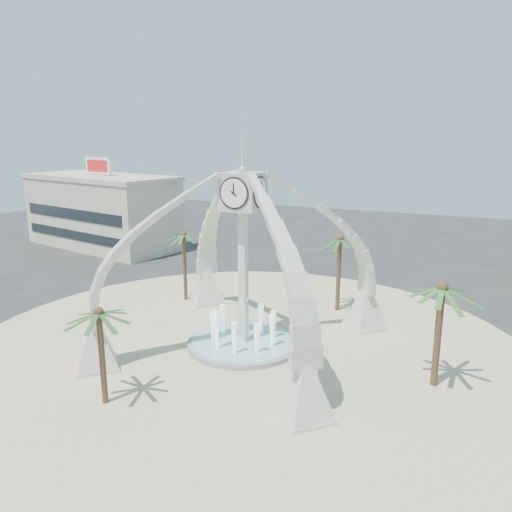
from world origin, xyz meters
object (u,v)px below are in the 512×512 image
at_px(clock_tower, 243,258).
at_px(palm_south, 99,314).
at_px(palm_east, 442,289).
at_px(palm_north, 340,240).
at_px(fountain, 244,342).
at_px(palm_west, 184,235).

xyz_separation_m(clock_tower, palm_south, (-3.63, -10.25, -1.17)).
distance_m(clock_tower, palm_east, 12.92).
distance_m(clock_tower, palm_south, 10.93).
distance_m(palm_north, palm_south, 21.75).
relative_size(fountain, palm_east, 1.15).
bearing_deg(clock_tower, palm_south, -109.48).
bearing_deg(clock_tower, fountain, 90.00).
relative_size(fountain, palm_south, 1.32).
height_order(clock_tower, palm_east, clock_tower).
relative_size(clock_tower, palm_north, 2.54).
xyz_separation_m(palm_east, palm_north, (-8.91, 10.51, 0.13)).
bearing_deg(palm_south, palm_east, 30.76).
xyz_separation_m(palm_east, palm_south, (-16.53, -9.84, -0.76)).
bearing_deg(palm_north, palm_south, -110.54).
xyz_separation_m(palm_north, palm_south, (-7.62, -20.35, -0.89)).
xyz_separation_m(fountain, palm_west, (-9.38, 7.10, 5.73)).
bearing_deg(palm_north, palm_west, -167.33).
distance_m(fountain, palm_north, 12.37).
bearing_deg(palm_east, fountain, 178.20).
distance_m(palm_west, palm_north, 13.71).
relative_size(palm_east, palm_south, 1.15).
height_order(palm_west, palm_south, palm_west).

